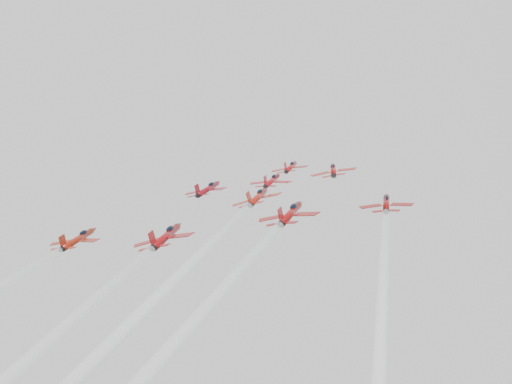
# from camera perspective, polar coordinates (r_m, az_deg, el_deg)

# --- Properties ---
(jet_lead) EXTENTS (8.74, 10.78, 8.14)m
(jet_lead) POSITION_cam_1_polar(r_m,az_deg,el_deg) (145.93, 3.10, 2.25)
(jet_lead) COLOR #AD1012
(jet_row2_left) EXTENTS (9.64, 11.90, 8.98)m
(jet_row2_left) POSITION_cam_1_polar(r_m,az_deg,el_deg) (137.09, -4.30, 0.30)
(jet_row2_left) COLOR maroon
(jet_row2_center) EXTENTS (8.99, 11.09, 8.37)m
(jet_row2_center) POSITION_cam_1_polar(r_m,az_deg,el_deg) (134.03, 1.41, 1.04)
(jet_row2_center) COLOR #B1101A
(jet_row2_right) EXTENTS (9.72, 12.00, 9.05)m
(jet_row2_right) POSITION_cam_1_polar(r_m,az_deg,el_deg) (135.09, 6.90, 1.97)
(jet_row2_right) COLOR #AB1210
(jet_center) EXTENTS (9.98, 88.31, 65.45)m
(jet_center) POSITION_cam_1_polar(r_m,az_deg,el_deg) (76.97, -7.87, -9.52)
(jet_center) COLOR #B11E10
(jet_rear_right) EXTENTS (10.50, 92.86, 68.83)m
(jet_rear_right) POSITION_cam_1_polar(r_m,az_deg,el_deg) (59.36, -5.66, -15.53)
(jet_rear_right) COLOR maroon
(jet_rear_farright) EXTENTS (8.49, 75.15, 55.70)m
(jet_rear_farright) POSITION_cam_1_polar(r_m,az_deg,el_deg) (64.54, 10.42, -10.54)
(jet_rear_farright) COLOR maroon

